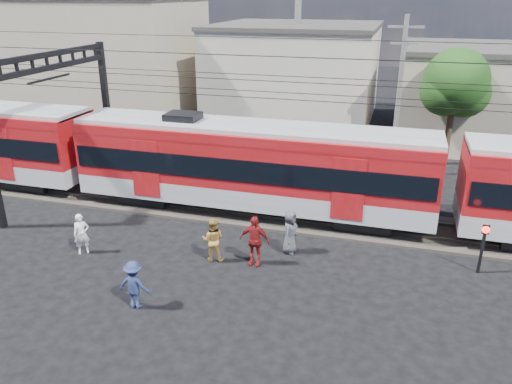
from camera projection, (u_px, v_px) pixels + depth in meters
ground at (181, 310)px, 16.04m from camera, size 120.00×120.00×0.00m
track_bed at (252, 211)px, 23.15m from camera, size 70.00×3.40×0.12m
rail_near at (247, 215)px, 22.43m from camera, size 70.00×0.12×0.12m
rail_far at (256, 203)px, 23.77m from camera, size 70.00×0.12×0.12m
commuter_train at (256, 164)px, 22.22m from camera, size 50.30×3.08×4.17m
catenary at (76, 92)px, 23.49m from camera, size 70.00×9.30×7.52m
building_west at (106, 57)px, 40.08m from camera, size 14.28×10.20×9.30m
building_midwest at (296, 72)px, 39.26m from camera, size 12.24×12.24×7.30m
utility_pole_mid at (399, 94)px, 26.17m from camera, size 1.80×0.24×8.50m
tree_near at (459, 85)px, 28.05m from camera, size 3.82×3.64×6.72m
pedestrian_a at (82, 234)px, 19.29m from camera, size 0.71×0.67×1.63m
pedestrian_b at (213, 240)px, 18.76m from camera, size 0.93×0.78×1.72m
pedestrian_c at (134, 285)px, 15.91m from camera, size 1.08×0.62×1.66m
pedestrian_d at (254, 241)px, 18.41m from camera, size 1.17×0.53×1.97m
pedestrian_e at (290, 232)px, 19.31m from camera, size 0.68×0.93×1.75m
crossing_signal at (484, 240)px, 17.72m from camera, size 0.28×0.28×1.92m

